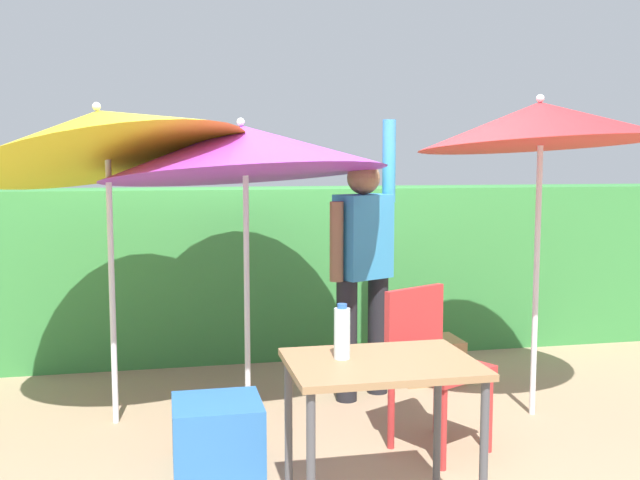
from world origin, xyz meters
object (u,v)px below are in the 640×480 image
(person_vendor, at_px, (363,261))
(cooler_box, at_px, (217,435))
(bottle_water, at_px, (342,333))
(chair_plastic, at_px, (431,358))
(umbrella_rainbow, at_px, (102,135))
(umbrella_orange, at_px, (540,124))
(umbrella_yellow, at_px, (243,151))
(crate_cardboard, at_px, (429,359))
(folding_table, at_px, (381,382))

(person_vendor, bearing_deg, cooler_box, -136.45)
(bottle_water, bearing_deg, chair_plastic, 48.09)
(person_vendor, height_order, bottle_water, person_vendor)
(umbrella_rainbow, xyz_separation_m, bottle_water, (1.08, -1.52, -0.88))
(umbrella_orange, relative_size, umbrella_yellow, 1.05)
(cooler_box, distance_m, crate_cardboard, 2.06)
(person_vendor, height_order, cooler_box, person_vendor)
(cooler_box, height_order, crate_cardboard, cooler_box)
(umbrella_orange, xyz_separation_m, crate_cardboard, (-0.38, 0.83, -1.67))
(umbrella_yellow, height_order, cooler_box, umbrella_yellow)
(folding_table, bearing_deg, umbrella_rainbow, 128.01)
(umbrella_rainbow, xyz_separation_m, cooler_box, (0.59, -0.80, -1.57))
(person_vendor, xyz_separation_m, bottle_water, (-0.57, -1.72, -0.06))
(umbrella_orange, bearing_deg, person_vendor, 148.99)
(cooler_box, bearing_deg, umbrella_yellow, 74.18)
(umbrella_orange, xyz_separation_m, umbrella_yellow, (-1.77, 0.43, -0.16))
(chair_plastic, xyz_separation_m, folding_table, (-0.54, -0.85, 0.15))
(umbrella_yellow, bearing_deg, umbrella_rainbow, -176.34)
(umbrella_rainbow, height_order, cooler_box, umbrella_rainbow)
(person_vendor, relative_size, cooler_box, 4.12)
(crate_cardboard, bearing_deg, umbrella_yellow, -163.87)
(umbrella_orange, bearing_deg, folding_table, -138.43)
(chair_plastic, xyz_separation_m, crate_cardboard, (0.44, 1.19, -0.36))
(umbrella_yellow, distance_m, chair_plastic, 1.69)
(umbrella_rainbow, height_order, chair_plastic, umbrella_rainbow)
(crate_cardboard, height_order, folding_table, folding_table)
(umbrella_orange, xyz_separation_m, chair_plastic, (-0.82, -0.36, -1.31))
(person_vendor, bearing_deg, umbrella_yellow, -169.81)
(umbrella_rainbow, relative_size, folding_table, 2.72)
(folding_table, bearing_deg, umbrella_orange, 41.57)
(umbrella_rainbow, xyz_separation_m, chair_plastic, (1.78, -0.74, -1.24))
(umbrella_rainbow, height_order, umbrella_orange, umbrella_rainbow)
(cooler_box, relative_size, folding_table, 0.57)
(umbrella_orange, distance_m, person_vendor, 1.43)
(umbrella_orange, relative_size, folding_table, 2.54)
(person_vendor, xyz_separation_m, folding_table, (-0.41, -1.78, -0.27))
(umbrella_orange, height_order, person_vendor, umbrella_orange)
(person_vendor, distance_m, bottle_water, 1.81)
(umbrella_orange, height_order, folding_table, umbrella_orange)
(umbrella_yellow, xyz_separation_m, person_vendor, (0.81, 0.15, -0.73))
(bottle_water, bearing_deg, folding_table, -21.92)
(umbrella_rainbow, relative_size, bottle_water, 9.08)
(umbrella_yellow, bearing_deg, crate_cardboard, 16.13)
(umbrella_orange, relative_size, cooler_box, 4.45)
(umbrella_orange, xyz_separation_m, cooler_box, (-2.01, -0.43, -1.64))
(umbrella_rainbow, distance_m, umbrella_orange, 2.63)
(umbrella_rainbow, relative_size, person_vendor, 1.16)
(person_vendor, xyz_separation_m, cooler_box, (-1.06, -1.00, -0.75))
(chair_plastic, bearing_deg, umbrella_orange, 23.86)
(cooler_box, bearing_deg, crate_cardboard, 37.63)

